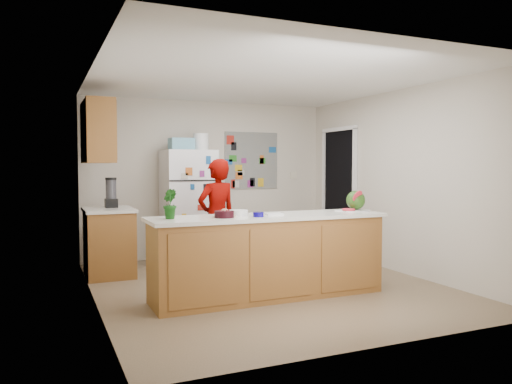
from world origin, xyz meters
name	(u,v)px	position (x,y,z in m)	size (l,w,h in m)	color
floor	(266,286)	(0.00, 0.00, -0.01)	(4.00, 4.50, 0.02)	brown
wall_back	(209,179)	(0.00, 2.26, 1.25)	(4.00, 0.02, 2.50)	beige
wall_left	(93,186)	(-2.01, 0.00, 1.25)	(0.02, 4.50, 2.50)	beige
wall_right	(400,181)	(2.01, 0.00, 1.25)	(0.02, 4.50, 2.50)	beige
ceiling	(267,78)	(0.00, 0.00, 2.51)	(4.00, 4.50, 0.02)	white
doorway	(340,193)	(1.99, 1.45, 1.02)	(0.03, 0.85, 2.04)	black
peninsula_base	(269,258)	(-0.20, -0.50, 0.44)	(2.60, 0.62, 0.88)	brown
peninsula_top	(269,217)	(-0.20, -0.50, 0.90)	(2.68, 0.70, 0.04)	silver
side_counter_base	(109,243)	(-1.69, 1.35, 0.43)	(0.60, 0.80, 0.86)	brown
side_counter_top	(108,210)	(-1.69, 1.35, 0.88)	(0.64, 0.84, 0.04)	silver
upper_cabinets	(97,132)	(-1.82, 1.30, 1.90)	(0.35, 1.00, 0.80)	brown
refrigerator	(188,206)	(-0.45, 1.88, 0.85)	(0.75, 0.70, 1.70)	silver
fridge_top_bin	(181,144)	(-0.55, 1.88, 1.79)	(0.35, 0.28, 0.18)	#5999B2
photo_collage	(251,161)	(0.75, 2.24, 1.55)	(0.95, 0.01, 0.95)	slate
person	(217,218)	(-0.40, 0.70, 0.78)	(0.57, 0.37, 1.55)	#660300
blender_appliance	(111,194)	(-1.64, 1.45, 1.09)	(0.14, 0.14, 0.38)	black
cutting_board	(352,210)	(0.93, -0.45, 0.93)	(0.35, 0.26, 0.01)	silver
watermelon	(356,200)	(0.99, -0.43, 1.05)	(0.23, 0.23, 0.23)	#185011
watermelon_slice	(349,210)	(0.85, -0.50, 0.94)	(0.15, 0.15, 0.02)	red
cherry_bowl	(224,214)	(-0.75, -0.57, 0.96)	(0.21, 0.21, 0.07)	black
white_bowl	(238,213)	(-0.53, -0.42, 0.95)	(0.21, 0.21, 0.06)	silver
cobalt_bowl	(258,214)	(-0.39, -0.64, 0.95)	(0.12, 0.12, 0.05)	#0C046B
plate	(225,216)	(-0.72, -0.50, 0.93)	(0.24, 0.24, 0.02)	#C4BA95
paper_towel	(274,214)	(-0.15, -0.54, 0.93)	(0.18, 0.16, 0.02)	white
keys	(365,211)	(1.00, -0.62, 0.93)	(0.10, 0.04, 0.01)	gray
potted_plant	(169,204)	(-1.30, -0.45, 1.07)	(0.17, 0.14, 0.31)	#123C13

